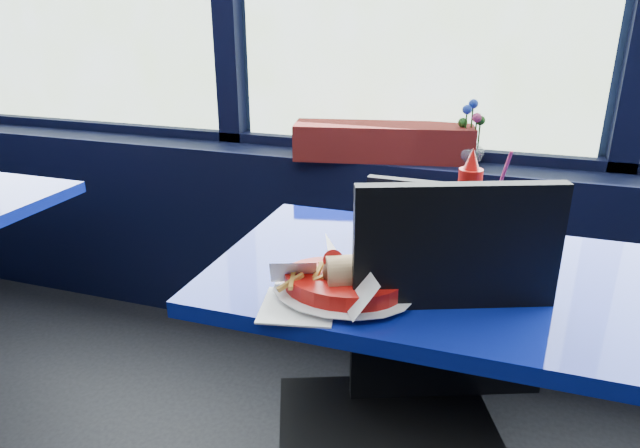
{
  "coord_description": "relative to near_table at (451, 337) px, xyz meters",
  "views": [
    {
      "loc": [
        0.38,
        0.7,
        1.37
      ],
      "look_at": [
        -0.05,
        1.98,
        0.85
      ],
      "focal_mm": 32.0,
      "sensor_mm": 36.0,
      "label": 1
    }
  ],
  "objects": [
    {
      "name": "soda_cup",
      "position": [
        0.06,
        0.08,
        0.26
      ],
      "size": [
        0.09,
        0.09,
        0.3
      ],
      "rotation": [
        0.0,
        0.0,
        0.13
      ],
      "color": "navy",
      "rests_on": "near_table"
    },
    {
      "name": "napkin",
      "position": [
        -0.31,
        -0.28,
        0.18
      ],
      "size": [
        0.19,
        0.19,
        0.0
      ],
      "primitive_type": "cube",
      "rotation": [
        0.0,
        0.0,
        0.21
      ],
      "color": "white",
      "rests_on": "near_table"
    },
    {
      "name": "chair_near_back",
      "position": [
        -0.09,
        0.32,
        -0.04
      ],
      "size": [
        0.42,
        0.43,
        0.92
      ],
      "rotation": [
        0.0,
        0.0,
        3.12
      ],
      "color": "black",
      "rests_on": "ground"
    },
    {
      "name": "food_basket",
      "position": [
        -0.23,
        -0.2,
        0.22
      ],
      "size": [
        0.29,
        0.27,
        0.1
      ],
      "rotation": [
        0.0,
        0.0,
        0.01
      ],
      "color": "#BB110C",
      "rests_on": "near_table"
    },
    {
      "name": "planter_box",
      "position": [
        -0.38,
        0.84,
        0.3
      ],
      "size": [
        0.71,
        0.31,
        0.14
      ],
      "primitive_type": "cube",
      "rotation": [
        0.0,
        0.0,
        0.21
      ],
      "color": "maroon",
      "rests_on": "window_sill"
    },
    {
      "name": "near_table",
      "position": [
        0.0,
        0.0,
        0.0
      ],
      "size": [
        1.2,
        0.7,
        0.75
      ],
      "color": "black",
      "rests_on": "ground"
    },
    {
      "name": "chair_near_front",
      "position": [
        -0.04,
        -0.29,
        0.02
      ],
      "size": [
        0.6,
        0.6,
        1.03
      ],
      "rotation": [
        0.0,
        0.0,
        0.37
      ],
      "color": "black",
      "rests_on": "ground"
    },
    {
      "name": "ketchup_bottle",
      "position": [
        -0.01,
        0.28,
        0.29
      ],
      "size": [
        0.07,
        0.07,
        0.25
      ],
      "color": "#BB110C",
      "rests_on": "near_table"
    },
    {
      "name": "window_sill",
      "position": [
        -0.3,
        0.87,
        -0.17
      ],
      "size": [
        5.0,
        0.26,
        0.8
      ],
      "primitive_type": "cube",
      "color": "black",
      "rests_on": "ground"
    },
    {
      "name": "flower_vase",
      "position": [
        -0.06,
        0.87,
        0.31
      ],
      "size": [
        0.13,
        0.13,
        0.24
      ],
      "rotation": [
        0.0,
        0.0,
        -0.1
      ],
      "color": "silver",
      "rests_on": "window_sill"
    }
  ]
}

